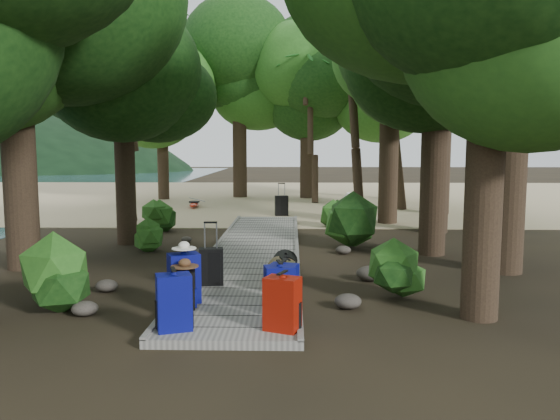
# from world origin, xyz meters

# --- Properties ---
(ground) EXTENTS (120.00, 120.00, 0.00)m
(ground) POSITION_xyz_m (0.00, 0.00, 0.00)
(ground) COLOR black
(ground) RESTS_ON ground
(sand_beach) EXTENTS (40.00, 22.00, 0.02)m
(sand_beach) POSITION_xyz_m (0.00, 16.00, 0.01)
(sand_beach) COLOR tan
(sand_beach) RESTS_ON ground
(boardwalk) EXTENTS (2.00, 12.00, 0.12)m
(boardwalk) POSITION_xyz_m (0.00, 1.00, 0.06)
(boardwalk) COLOR gray
(boardwalk) RESTS_ON ground
(backpack_left_a) EXTENTS (0.51, 0.43, 0.81)m
(backpack_left_a) POSITION_xyz_m (-0.65, -4.61, 0.52)
(backpack_left_a) COLOR #080D7C
(backpack_left_a) RESTS_ON boardwalk
(backpack_left_b) EXTENTS (0.37, 0.28, 0.62)m
(backpack_left_b) POSITION_xyz_m (-0.72, -3.69, 0.43)
(backpack_left_b) COLOR black
(backpack_left_b) RESTS_ON boardwalk
(backpack_left_c) EXTENTS (0.54, 0.48, 0.83)m
(backpack_left_c) POSITION_xyz_m (-0.77, -3.37, 0.54)
(backpack_left_c) COLOR #080D7C
(backpack_left_c) RESTS_ON boardwalk
(backpack_right_a) EXTENTS (0.51, 0.44, 0.76)m
(backpack_right_a) POSITION_xyz_m (0.73, -4.58, 0.50)
(backpack_right_a) COLOR #961608
(backpack_right_a) RESTS_ON boardwalk
(backpack_right_b) EXTENTS (0.46, 0.37, 0.74)m
(backpack_right_b) POSITION_xyz_m (0.67, -3.84, 0.49)
(backpack_right_b) COLOR #080D7C
(backpack_right_b) RESTS_ON boardwalk
(backpack_right_c) EXTENTS (0.46, 0.38, 0.69)m
(backpack_right_c) POSITION_xyz_m (0.73, -3.48, 0.46)
(backpack_right_c) COLOR #080D7C
(backpack_right_c) RESTS_ON boardwalk
(backpack_right_d) EXTENTS (0.38, 0.29, 0.54)m
(backpack_right_d) POSITION_xyz_m (0.73, -2.76, 0.39)
(backpack_right_d) COLOR #3A3917
(backpack_right_d) RESTS_ON boardwalk
(duffel_right_khaki) EXTENTS (0.54, 0.70, 0.42)m
(duffel_right_khaki) POSITION_xyz_m (0.68, -2.18, 0.33)
(duffel_right_khaki) COLOR brown
(duffel_right_khaki) RESTS_ON boardwalk
(duffel_right_black) EXTENTS (0.47, 0.70, 0.42)m
(duffel_right_black) POSITION_xyz_m (0.73, -1.60, 0.33)
(duffel_right_black) COLOR black
(duffel_right_black) RESTS_ON boardwalk
(suitcase_on_boardwalk) EXTENTS (0.44, 0.28, 0.63)m
(suitcase_on_boardwalk) POSITION_xyz_m (-0.53, -2.28, 0.44)
(suitcase_on_boardwalk) COLOR black
(suitcase_on_boardwalk) RESTS_ON boardwalk
(lone_suitcase_on_sand) EXTENTS (0.50, 0.34, 0.72)m
(lone_suitcase_on_sand) POSITION_xyz_m (0.46, 8.13, 0.38)
(lone_suitcase_on_sand) COLOR black
(lone_suitcase_on_sand) RESTS_ON sand_beach
(hat_brown) EXTENTS (0.40, 0.40, 0.12)m
(hat_brown) POSITION_xyz_m (-0.69, -3.68, 0.80)
(hat_brown) COLOR #51351E
(hat_brown) RESTS_ON backpack_left_b
(hat_white) EXTENTS (0.36, 0.36, 0.12)m
(hat_white) POSITION_xyz_m (-0.75, -3.42, 1.01)
(hat_white) COLOR silver
(hat_white) RESTS_ON backpack_left_c
(kayak) EXTENTS (0.94, 3.28, 0.32)m
(kayak) POSITION_xyz_m (-3.19, 10.86, 0.18)
(kayak) COLOR #B4220F
(kayak) RESTS_ON sand_beach
(sun_lounger) EXTENTS (1.25, 2.05, 0.63)m
(sun_lounger) POSITION_xyz_m (3.25, 10.26, 0.33)
(sun_lounger) COLOR silver
(sun_lounger) RESTS_ON sand_beach
(tree_right_a) EXTENTS (4.49, 4.49, 7.49)m
(tree_right_a) POSITION_xyz_m (3.55, -3.65, 3.74)
(tree_right_a) COLOR black
(tree_right_a) RESTS_ON ground
(tree_right_b) EXTENTS (5.47, 5.47, 9.76)m
(tree_right_b) POSITION_xyz_m (5.04, -0.66, 4.88)
(tree_right_b) COLOR black
(tree_right_b) RESTS_ON ground
(tree_right_c) EXTENTS (4.94, 4.94, 8.55)m
(tree_right_c) POSITION_xyz_m (4.06, 1.13, 4.27)
(tree_right_c) COLOR black
(tree_right_c) RESTS_ON ground
(tree_right_d) EXTENTS (5.52, 5.52, 10.12)m
(tree_right_d) POSITION_xyz_m (5.01, 4.50, 5.06)
(tree_right_d) COLOR black
(tree_right_d) RESTS_ON ground
(tree_right_e) EXTENTS (4.93, 4.93, 8.87)m
(tree_right_e) POSITION_xyz_m (3.94, 6.33, 4.43)
(tree_right_e) COLOR black
(tree_right_e) RESTS_ON ground
(tree_right_f) EXTENTS (5.03, 5.03, 8.99)m
(tree_right_f) POSITION_xyz_m (6.35, 8.93, 4.49)
(tree_right_f) COLOR black
(tree_right_f) RESTS_ON ground
(tree_left_b) EXTENTS (5.16, 5.16, 9.28)m
(tree_left_b) POSITION_xyz_m (-4.61, -0.55, 4.64)
(tree_left_b) COLOR black
(tree_left_b) RESTS_ON ground
(tree_left_c) EXTENTS (4.11, 4.11, 7.14)m
(tree_left_c) POSITION_xyz_m (-3.38, 2.35, 3.57)
(tree_left_c) COLOR black
(tree_left_c) RESTS_ON ground
(tree_back_a) EXTENTS (5.72, 5.72, 9.89)m
(tree_back_a) POSITION_xyz_m (-1.77, 15.69, 4.95)
(tree_back_a) COLOR black
(tree_back_a) RESTS_ON ground
(tree_back_b) EXTENTS (5.30, 5.30, 9.46)m
(tree_back_b) POSITION_xyz_m (1.54, 15.32, 4.73)
(tree_back_b) COLOR black
(tree_back_b) RESTS_ON ground
(tree_back_c) EXTENTS (4.82, 4.82, 8.68)m
(tree_back_c) POSITION_xyz_m (5.42, 14.97, 4.34)
(tree_back_c) COLOR black
(tree_back_c) RESTS_ON ground
(tree_back_d) EXTENTS (4.50, 4.50, 7.50)m
(tree_back_d) POSITION_xyz_m (-5.30, 14.45, 3.75)
(tree_back_d) COLOR black
(tree_back_d) RESTS_ON ground
(palm_right_a) EXTENTS (4.28, 4.28, 7.29)m
(palm_right_a) POSITION_xyz_m (3.20, 6.62, 3.65)
(palm_right_a) COLOR #144713
(palm_right_a) RESTS_ON ground
(palm_right_b) EXTENTS (4.97, 4.97, 9.60)m
(palm_right_b) POSITION_xyz_m (5.17, 10.55, 4.80)
(palm_right_b) COLOR #144713
(palm_right_b) RESTS_ON ground
(palm_right_c) EXTENTS (4.04, 4.04, 6.43)m
(palm_right_c) POSITION_xyz_m (2.07, 13.01, 3.21)
(palm_right_c) COLOR #144713
(palm_right_c) RESTS_ON ground
(palm_left_a) EXTENTS (4.39, 4.39, 6.99)m
(palm_left_a) POSITION_xyz_m (-4.76, 6.59, 3.49)
(palm_left_a) COLOR #144713
(palm_left_a) RESTS_ON ground
(rock_left_a) EXTENTS (0.39, 0.35, 0.21)m
(rock_left_a) POSITION_xyz_m (-2.18, -3.67, 0.11)
(rock_left_a) COLOR #4C473F
(rock_left_a) RESTS_ON ground
(rock_left_b) EXTENTS (0.38, 0.34, 0.21)m
(rock_left_b) POSITION_xyz_m (-2.31, -2.34, 0.10)
(rock_left_b) COLOR #4C473F
(rock_left_b) RESTS_ON ground
(rock_left_c) EXTENTS (0.47, 0.42, 0.26)m
(rock_left_c) POSITION_xyz_m (-1.34, 0.36, 0.13)
(rock_left_c) COLOR #4C473F
(rock_left_c) RESTS_ON ground
(rock_left_d) EXTENTS (0.28, 0.25, 0.15)m
(rock_left_d) POSITION_xyz_m (-1.90, 2.58, 0.08)
(rock_left_d) COLOR #4C473F
(rock_left_d) RESTS_ON ground
(rock_right_a) EXTENTS (0.42, 0.37, 0.23)m
(rock_right_a) POSITION_xyz_m (1.71, -3.23, 0.11)
(rock_right_a) COLOR #4C473F
(rock_right_a) RESTS_ON ground
(rock_right_b) EXTENTS (0.50, 0.45, 0.27)m
(rock_right_b) POSITION_xyz_m (2.28, -1.46, 0.14)
(rock_right_b) COLOR #4C473F
(rock_right_b) RESTS_ON ground
(rock_right_c) EXTENTS (0.36, 0.32, 0.20)m
(rock_right_c) POSITION_xyz_m (2.03, 1.09, 0.10)
(rock_right_c) COLOR #4C473F
(rock_right_c) RESTS_ON ground
(shrub_left_a) EXTENTS (1.12, 1.12, 1.01)m
(shrub_left_a) POSITION_xyz_m (-2.57, -3.32, 0.50)
(shrub_left_a) COLOR #235519
(shrub_left_a) RESTS_ON ground
(shrub_left_b) EXTENTS (0.78, 0.78, 0.70)m
(shrub_left_b) POSITION_xyz_m (-2.38, 1.26, 0.35)
(shrub_left_b) COLOR #235519
(shrub_left_b) RESTS_ON ground
(shrub_left_c) EXTENTS (1.03, 1.03, 0.93)m
(shrub_left_c) POSITION_xyz_m (-3.04, 4.41, 0.46)
(shrub_left_c) COLOR #235519
(shrub_left_c) RESTS_ON ground
(shrub_right_a) EXTENTS (0.94, 0.94, 0.84)m
(shrub_right_a) POSITION_xyz_m (2.49, -2.77, 0.42)
(shrub_right_a) COLOR #235519
(shrub_right_a) RESTS_ON ground
(shrub_right_b) EXTENTS (1.39, 1.39, 1.25)m
(shrub_right_b) POSITION_xyz_m (2.36, 1.94, 0.63)
(shrub_right_b) COLOR #235519
(shrub_right_b) RESTS_ON ground
(shrub_right_c) EXTENTS (0.90, 0.90, 0.81)m
(shrub_right_c) POSITION_xyz_m (2.07, 5.35, 0.41)
(shrub_right_c) COLOR #235519
(shrub_right_c) RESTS_ON ground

